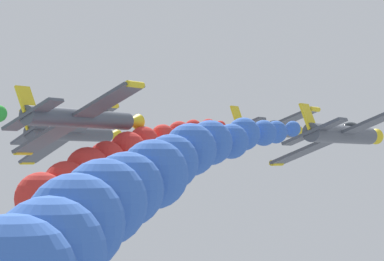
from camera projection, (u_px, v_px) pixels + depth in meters
airplane_lead at (267, 129)px, 68.19m from camera, size 9.12×10.35×3.58m
smoke_trail_lead at (98, 168)px, 50.15m from camera, size 2.87×20.90×6.43m
airplane_left_inner at (72, 133)px, 64.75m from camera, size 8.70×10.35×4.62m
airplane_right_inner at (343, 134)px, 52.22m from camera, size 9.05×10.35×3.77m
smoke_trail_right_inner at (109, 208)px, 28.68m from camera, size 6.30×27.24×7.15m
airplane_left_outer at (82, 118)px, 50.19m from camera, size 8.89×10.35×4.19m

